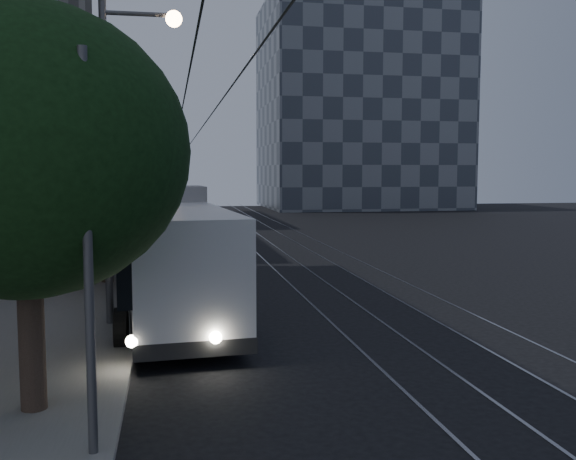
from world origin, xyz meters
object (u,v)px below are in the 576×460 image
(trolleybus, at_px, (172,255))
(streetlamp_far, at_px, (148,153))
(car_white_d, at_px, (169,218))
(car_white_b, at_px, (170,229))
(pickup_silver, at_px, (167,252))
(streetlamp_near, at_px, (121,131))
(car_white_a, at_px, (195,231))
(car_white_c, at_px, (184,224))

(trolleybus, bearing_deg, streetlamp_far, 89.40)
(trolleybus, relative_size, car_white_d, 2.87)
(car_white_b, bearing_deg, pickup_silver, -102.81)
(car_white_d, distance_m, streetlamp_far, 10.58)
(streetlamp_near, relative_size, streetlamp_far, 0.99)
(car_white_b, xyz_separation_m, car_white_d, (-0.11, 8.14, 0.07))
(car_white_a, bearing_deg, car_white_d, 75.79)
(car_white_b, bearing_deg, car_white_d, 78.48)
(car_white_b, xyz_separation_m, streetlamp_far, (-1.22, -1.29, 4.71))
(trolleybus, xyz_separation_m, streetlamp_near, (-1.30, -1.87, 3.61))
(car_white_d, xyz_separation_m, streetlamp_far, (-1.10, -9.44, 4.65))
(car_white_a, xyz_separation_m, car_white_d, (-1.60, 10.53, 0.02))
(car_white_c, bearing_deg, streetlamp_near, -94.22)
(car_white_c, bearing_deg, pickup_silver, -93.17)
(trolleybus, xyz_separation_m, streetlamp_far, (-1.30, 19.87, 3.67))
(pickup_silver, height_order, car_white_c, pickup_silver)
(car_white_b, relative_size, streetlamp_far, 0.53)
(car_white_a, xyz_separation_m, car_white_c, (-0.52, 6.27, -0.10))
(car_white_c, height_order, streetlamp_far, streetlamp_far)
(car_white_a, distance_m, streetlamp_near, 21.33)
(pickup_silver, height_order, streetlamp_far, streetlamp_far)
(car_white_b, height_order, streetlamp_near, streetlamp_near)
(pickup_silver, bearing_deg, car_white_d, 72.41)
(trolleybus, distance_m, car_white_c, 25.09)
(car_white_d, bearing_deg, car_white_c, -61.50)
(streetlamp_far, bearing_deg, car_white_c, 67.10)
(trolleybus, bearing_deg, car_white_c, 83.63)
(car_white_c, relative_size, streetlamp_far, 0.44)
(pickup_silver, bearing_deg, car_white_a, 64.11)
(trolleybus, relative_size, car_white_b, 2.68)
(car_white_b, bearing_deg, streetlamp_far, -145.54)
(car_white_b, distance_m, car_white_c, 4.00)
(pickup_silver, relative_size, car_white_d, 1.38)
(car_white_b, distance_m, streetlamp_near, 23.54)
(car_white_a, distance_m, car_white_b, 2.81)
(car_white_a, height_order, car_white_d, car_white_d)
(pickup_silver, relative_size, car_white_b, 1.29)
(trolleybus, bearing_deg, streetlamp_near, -129.25)
(streetlamp_near, bearing_deg, car_white_d, 87.97)
(car_white_c, bearing_deg, car_white_b, -103.61)
(trolleybus, bearing_deg, car_white_a, 81.39)
(streetlamp_far, bearing_deg, streetlamp_near, -90.00)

